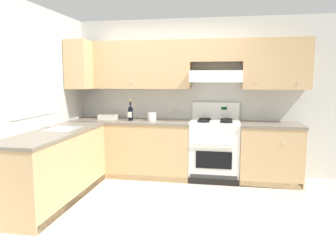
# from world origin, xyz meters

# --- Properties ---
(ground_plane) EXTENTS (7.04, 7.04, 0.00)m
(ground_plane) POSITION_xyz_m (0.00, 0.00, 0.00)
(ground_plane) COLOR beige
(wall_back) EXTENTS (4.68, 0.57, 2.55)m
(wall_back) POSITION_xyz_m (0.40, 1.53, 1.48)
(wall_back) COLOR silver
(wall_back) RESTS_ON ground_plane
(wall_left) EXTENTS (0.47, 4.00, 2.55)m
(wall_left) POSITION_xyz_m (-1.59, 0.23, 1.34)
(wall_left) COLOR silver
(wall_left) RESTS_ON ground_plane
(counter_back_run) EXTENTS (3.60, 0.65, 0.91)m
(counter_back_run) POSITION_xyz_m (0.12, 1.24, 0.45)
(counter_back_run) COLOR tan
(counter_back_run) RESTS_ON ground_plane
(counter_left_run) EXTENTS (0.63, 1.91, 1.13)m
(counter_left_run) POSITION_xyz_m (-1.24, -0.00, 0.46)
(counter_left_run) COLOR tan
(counter_left_run) RESTS_ON ground_plane
(stove) EXTENTS (0.76, 0.62, 1.20)m
(stove) POSITION_xyz_m (0.76, 1.25, 0.48)
(stove) COLOR white
(stove) RESTS_ON ground_plane
(wine_bottle) EXTENTS (0.08, 0.08, 0.33)m
(wine_bottle) POSITION_xyz_m (-0.59, 1.21, 1.04)
(wine_bottle) COLOR black
(wine_bottle) RESTS_ON counter_back_run
(bowl) EXTENTS (0.30, 0.24, 0.08)m
(bowl) POSITION_xyz_m (-1.01, 1.33, 0.94)
(bowl) COLOR beige
(bowl) RESTS_ON counter_back_run
(paper_towel_roll) EXTENTS (0.13, 0.13, 0.13)m
(paper_towel_roll) POSITION_xyz_m (-0.25, 1.26, 0.97)
(paper_towel_roll) COLOR white
(paper_towel_roll) RESTS_ON counter_back_run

